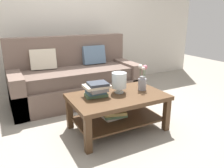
# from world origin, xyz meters

# --- Properties ---
(ground_plane) EXTENTS (10.00, 10.00, 0.00)m
(ground_plane) POSITION_xyz_m (0.00, 0.00, 0.00)
(ground_plane) COLOR gray
(back_wall) EXTENTS (6.40, 0.12, 2.70)m
(back_wall) POSITION_xyz_m (0.00, 1.65, 1.35)
(back_wall) COLOR beige
(back_wall) RESTS_ON ground
(couch) EXTENTS (2.07, 0.90, 1.06)m
(couch) POSITION_xyz_m (-0.11, 0.79, 0.36)
(couch) COLOR brown
(couch) RESTS_ON ground
(coffee_table) EXTENTS (1.17, 0.73, 0.46)m
(coffee_table) POSITION_xyz_m (0.02, -0.45, 0.33)
(coffee_table) COLOR #4C331E
(coffee_table) RESTS_ON ground
(book_stack_main) EXTENTS (0.30, 0.23, 0.18)m
(book_stack_main) POSITION_xyz_m (-0.23, -0.37, 0.55)
(book_stack_main) COLOR #51704C
(book_stack_main) RESTS_ON coffee_table
(glass_hurricane_vase) EXTENTS (0.19, 0.19, 0.26)m
(glass_hurricane_vase) POSITION_xyz_m (0.08, -0.38, 0.62)
(glass_hurricane_vase) COLOR silver
(glass_hurricane_vase) RESTS_ON coffee_table
(flower_pitcher) EXTENTS (0.12, 0.12, 0.34)m
(flower_pitcher) POSITION_xyz_m (0.40, -0.42, 0.59)
(flower_pitcher) COLOR gray
(flower_pitcher) RESTS_ON coffee_table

